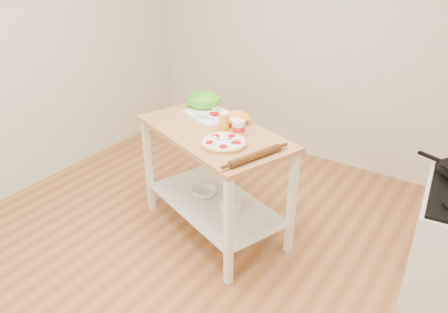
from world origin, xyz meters
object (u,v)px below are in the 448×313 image
pizza (224,142)px  orange_bowl (234,119)px  prep_island (215,160)px  green_bowl (204,102)px  beer_pint (224,122)px  cutting_board (210,114)px  spatula (204,117)px  shelf_glass_bowl (204,192)px  rolling_pin (256,156)px  knife (214,107)px  shelf_bin (230,207)px  yogurt_tub (239,128)px

pizza → orange_bowl: 0.39m
prep_island → green_bowl: size_ratio=4.82×
orange_bowl → beer_pint: (0.03, -0.18, 0.05)m
cutting_board → spatula: size_ratio=3.17×
shelf_glass_bowl → rolling_pin: bearing=-22.9°
pizza → spatula: size_ratio=2.20×
pizza → knife: size_ratio=1.36×
orange_bowl → shelf_bin: orange_bowl is taller
prep_island → green_bowl: green_bowl is taller
yogurt_tub → spatula: bearing=164.2°
orange_bowl → shelf_bin: size_ratio=2.00×
pizza → green_bowl: green_bowl is taller
prep_island → beer_pint: 0.33m
spatula → knife: knife is taller
knife → beer_pint: bearing=-14.7°
knife → orange_bowl: bearing=3.8°
pizza → yogurt_tub: bearing=87.6°
pizza → shelf_glass_bowl: size_ratio=1.54×
cutting_board → yogurt_tub: size_ratio=2.32×
spatula → green_bowl: size_ratio=0.53×
green_bowl → shelf_bin: (0.54, -0.41, -0.63)m
cutting_board → knife: (-0.05, 0.13, 0.01)m
pizza → cutting_board: size_ratio=0.69×
cutting_board → yogurt_tub: yogurt_tub is taller
rolling_pin → shelf_bin: (-0.30, 0.16, -0.61)m
shelf_glass_bowl → green_bowl: bearing=124.9°
spatula → shelf_glass_bowl: spatula is taller
orange_bowl → shelf_bin: 0.68m
knife → beer_pint: size_ratio=1.62×
prep_island → spatula: 0.35m
yogurt_tub → rolling_pin: (0.29, -0.25, -0.03)m
yogurt_tub → rolling_pin: bearing=-40.7°
cutting_board → spatula: bearing=-59.8°
yogurt_tub → cutting_board: bearing=152.2°
spatula → yogurt_tub: yogurt_tub is taller
rolling_pin → orange_bowl: bearing=135.7°
pizza → green_bowl: (-0.54, 0.51, 0.03)m
rolling_pin → shelf_glass_bowl: (-0.62, 0.26, -0.63)m
yogurt_tub → rolling_pin: yogurt_tub is taller
rolling_pin → beer_pint: bearing=148.8°
yogurt_tub → pizza: bearing=-92.4°
prep_island → cutting_board: bearing=130.8°
prep_island → green_bowl: bearing=135.2°
cutting_board → knife: cutting_board is taller
prep_island → beer_pint: size_ratio=9.04×
knife → shelf_glass_bowl: knife is taller
beer_pint → green_bowl: bearing=142.7°
cutting_board → orange_bowl: orange_bowl is taller
shelf_bin → cutting_board: bearing=142.6°
orange_bowl → cutting_board: bearing=173.4°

